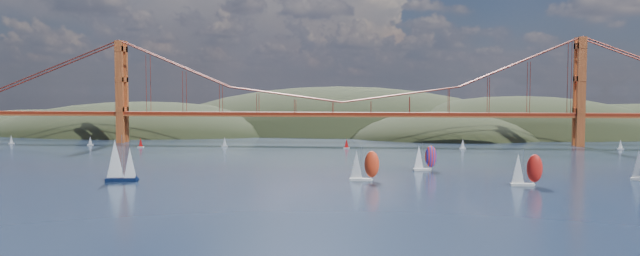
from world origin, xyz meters
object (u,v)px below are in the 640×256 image
at_px(racer_1, 526,169).
at_px(racer_rwb, 425,157).
at_px(sloop_navy, 119,161).
at_px(racer_0, 364,165).

xyz_separation_m(racer_1, racer_rwb, (-27.27, 33.41, -0.36)).
xyz_separation_m(sloop_navy, racer_1, (123.03, 2.96, -1.35)).
bearing_deg(racer_rwb, racer_1, -68.56).
height_order(racer_0, racer_1, racer_1).
relative_size(sloop_navy, racer_rwb, 1.46).
distance_m(sloop_navy, racer_0, 75.68).
relative_size(sloop_navy, racer_1, 1.36).
height_order(racer_0, racer_rwb, racer_0).
relative_size(racer_0, racer_rwb, 1.07).
bearing_deg(sloop_navy, racer_0, -5.20).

